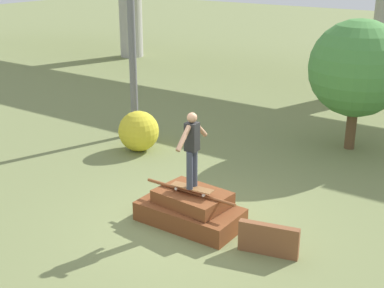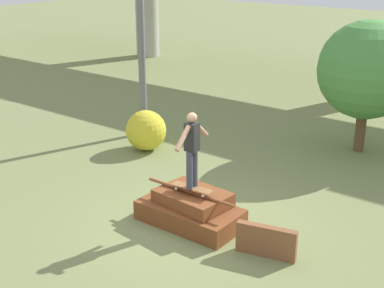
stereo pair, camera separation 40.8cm
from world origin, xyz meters
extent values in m
plane|color=olive|center=(0.00, 0.00, 0.00)|extent=(80.00, 80.00, 0.00)
cube|color=brown|center=(0.00, 0.00, 0.19)|extent=(1.97, 1.03, 0.38)
cube|color=brown|center=(0.00, 0.09, 0.50)|extent=(1.42, 1.04, 0.28)
cylinder|color=brown|center=(0.00, 0.00, 0.66)|extent=(1.98, 0.06, 0.06)
cube|color=brown|center=(1.73, -0.13, 0.28)|extent=(1.05, 0.38, 0.56)
cube|color=brown|center=(0.06, -0.01, 0.77)|extent=(0.85, 0.28, 0.01)
cylinder|color=silver|center=(0.35, 0.10, 0.72)|extent=(0.06, 0.03, 0.05)
cylinder|color=silver|center=(0.36, -0.08, 0.72)|extent=(0.06, 0.03, 0.05)
cylinder|color=silver|center=(-0.24, 0.05, 0.72)|extent=(0.06, 0.03, 0.05)
cylinder|color=silver|center=(-0.22, -0.13, 0.72)|extent=(0.06, 0.03, 0.05)
cylinder|color=#383D4C|center=(0.06, 0.07, 1.14)|extent=(0.12, 0.12, 0.73)
cylinder|color=#383D4C|center=(0.07, -0.10, 1.14)|extent=(0.12, 0.12, 0.73)
cube|color=black|center=(0.06, -0.01, 1.77)|extent=(0.24, 0.23, 0.53)
sphere|color=#A37556|center=(0.06, -0.01, 2.13)|extent=(0.19, 0.19, 0.19)
cylinder|color=#A37556|center=(0.04, 0.28, 1.83)|extent=(0.13, 0.45, 0.40)
cylinder|color=#A37556|center=(0.09, -0.31, 1.83)|extent=(0.13, 0.45, 0.40)
cylinder|color=#A8A59E|center=(-12.10, 12.37, 2.54)|extent=(1.10, 1.10, 5.08)
cylinder|color=brown|center=(1.09, 5.78, 0.55)|extent=(0.26, 0.26, 1.09)
sphere|color=#4C8E42|center=(1.09, 5.78, 2.14)|extent=(2.46, 2.46, 2.46)
sphere|color=gold|center=(-3.35, 2.50, 0.53)|extent=(1.05, 1.05, 1.05)
camera|label=1|loc=(5.21, -7.44, 4.92)|focal=50.00mm
camera|label=2|loc=(5.54, -7.20, 4.92)|focal=50.00mm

